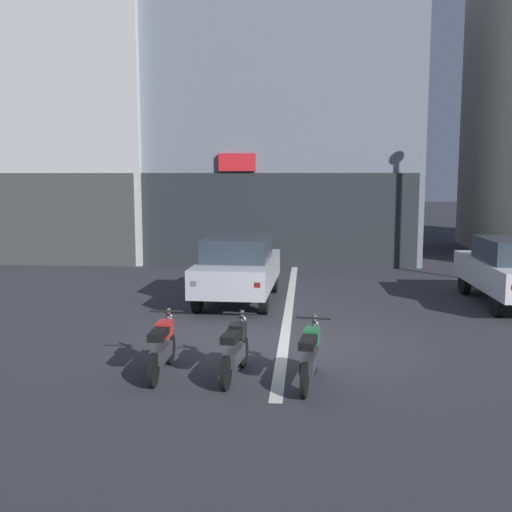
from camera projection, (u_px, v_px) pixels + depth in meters
The scene contains 8 objects.
ground_plane at pixel (284, 344), 11.55m from camera, with size 120.00×120.00×0.00m, color #333338.
lane_centre_line at pixel (292, 286), 17.48m from camera, with size 0.20×18.00×0.01m, color silver.
building_corner_left at pixel (55, 7), 24.64m from camera, with size 9.01×8.96×19.65m.
building_mid_block at pixel (279, 98), 24.38m from camera, with size 10.09×8.37×12.30m.
car_silver_crossing_near at pixel (238, 267), 15.27m from camera, with size 1.89×4.15×1.64m.
motorcycle_red_row_leftmost at pixel (162, 346), 9.77m from camera, with size 0.55×1.67×0.98m.
motorcycle_black_row_left_mid at pixel (235, 349), 9.63m from camera, with size 0.55×1.67×0.98m.
motorcycle_green_row_centre at pixel (310, 355), 9.32m from camera, with size 0.55×1.66×0.98m.
Camera 1 is at (0.42, -11.23, 3.19)m, focal length 43.16 mm.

